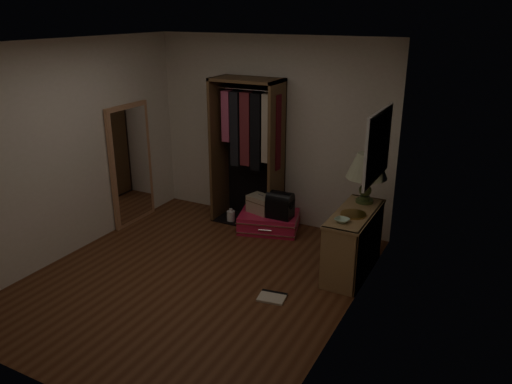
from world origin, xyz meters
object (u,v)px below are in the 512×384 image
console_bookshelf (354,240)px  black_bag (280,204)px  open_wardrobe (250,140)px  train_case (261,204)px  table_lamp (367,167)px  white_jug (231,216)px  floor_mirror (131,165)px  pink_suitcase (269,222)px

console_bookshelf → black_bag: 1.29m
open_wardrobe → train_case: bearing=-34.2°
console_bookshelf → train_case: console_bookshelf is taller
table_lamp → white_jug: (-1.99, 0.24, -1.10)m
black_bag → table_lamp: bearing=-9.6°
console_bookshelf → table_lamp: (0.00, 0.32, 0.79)m
floor_mirror → train_case: size_ratio=4.18×
console_bookshelf → floor_mirror: (-3.24, -0.03, 0.46)m
open_wardrobe → pink_suitcase: size_ratio=2.17×
console_bookshelf → floor_mirror: bearing=-179.4°
train_case → white_jug: (-0.49, 0.01, -0.28)m
pink_suitcase → train_case: bearing=167.7°
black_bag → table_lamp: size_ratio=0.62×
console_bookshelf → pink_suitcase: (-1.37, 0.57, -0.27)m
open_wardrobe → train_case: size_ratio=5.04×
floor_mirror → pink_suitcase: 2.09m
pink_suitcase → table_lamp: 1.76m
train_case → black_bag: (0.31, -0.04, 0.07)m
table_lamp → white_jug: bearing=173.0°
floor_mirror → black_bag: size_ratio=4.55×
console_bookshelf → pink_suitcase: size_ratio=1.18×
open_wardrobe → table_lamp: 1.81m
floor_mirror → table_lamp: floor_mirror is taller
pink_suitcase → table_lamp: table_lamp is taller
table_lamp → white_jug: 2.29m
pink_suitcase → table_lamp: (1.38, -0.24, 1.07)m
open_wardrobe → white_jug: open_wardrobe is taller
train_case → white_jug: size_ratio=1.97×
floor_mirror → black_bag: floor_mirror is taller
console_bookshelf → black_bag: size_ratio=3.00×
floor_mirror → white_jug: bearing=25.6°
floor_mirror → table_lamp: size_ratio=2.83×
open_wardrobe → console_bookshelf: bearing=-22.7°
console_bookshelf → open_wardrobe: 2.07m
pink_suitcase → white_jug: bearing=163.9°
console_bookshelf → table_lamp: size_ratio=1.86×
train_case → white_jug: train_case is taller
table_lamp → train_case: bearing=171.0°
white_jug → floor_mirror: bearing=-154.4°
pink_suitcase → black_bag: size_ratio=2.53×
open_wardrobe → black_bag: size_ratio=5.49×
floor_mirror → black_bag: (2.05, 0.55, -0.41)m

